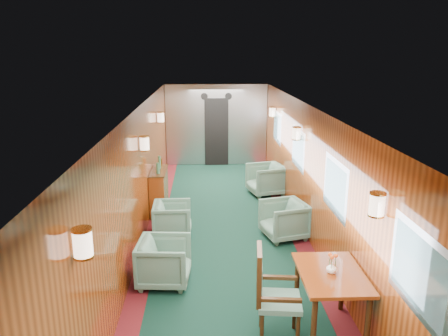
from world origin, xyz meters
The scene contains 12 objects.
room centered at (0.00, 0.00, 1.63)m, with size 12.00×12.10×2.40m.
bulkhead centered at (0.00, 5.91, 1.18)m, with size 2.98×0.17×2.39m.
windows_right centered at (1.49, 0.25, 1.45)m, with size 0.02×8.60×0.80m.
wall_sconces centered at (0.00, 0.57, 1.79)m, with size 2.97×7.97×0.25m.
dining_table centered at (1.11, -2.29, 0.68)m, with size 0.76×1.08×0.81m.
side_chair centered at (0.37, -2.37, 0.63)m, with size 0.57×0.60×1.16m.
credenza centered at (-1.34, 1.95, 0.47)m, with size 0.32×1.03×1.20m.
flower_vase centered at (1.10, -2.31, 0.87)m, with size 0.13×0.13×0.13m, color white.
armchair_left_near centered at (-0.99, -1.02, 0.34)m, with size 0.73×0.75×0.68m, color #1E463A.
armchair_left_far centered at (-0.98, 0.71, 0.32)m, with size 0.68×0.70×0.63m, color #1E463A.
armchair_right_near centered at (1.07, 0.51, 0.34)m, with size 0.74×0.76×0.69m, color #1E463A.
armchair_right_far centered at (1.09, 3.01, 0.36)m, with size 0.78×0.80×0.73m, color #1E463A.
Camera 1 is at (-0.39, -6.88, 3.35)m, focal length 35.00 mm.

